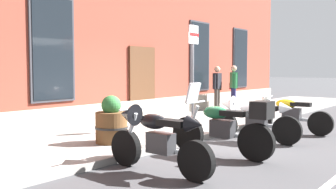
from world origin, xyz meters
TOP-DOWN VIEW (x-y plane):
  - ground_plane at (0.00, 0.00)m, footprint 140.00×140.00m
  - sidewalk at (0.00, 1.54)m, footprint 27.74×3.08m
  - motorcycle_black_sport at (-2.41, -0.86)m, footprint 0.62×2.04m
  - motorcycle_green_touring at (-0.78, -1.18)m, footprint 0.62×2.14m
  - motorcycle_white_sport at (0.88, -0.88)m, footprint 0.62×2.08m
  - motorcycle_yellow_naked at (2.53, -1.11)m, footprint 0.62×2.12m
  - pedestrian_dark_jacket at (4.93, 2.47)m, footprint 0.65×0.28m
  - pedestrian_striped_shirt at (5.60, 2.17)m, footprint 0.52×0.52m
  - parking_sign at (0.67, 0.56)m, footprint 0.36×0.07m
  - barrel_planter at (-1.64, 0.96)m, footprint 0.67×0.67m

SIDE VIEW (x-z plane):
  - ground_plane at x=0.00m, z-range 0.00..0.00m
  - sidewalk at x=0.00m, z-range 0.00..0.13m
  - motorcycle_yellow_naked at x=2.53m, z-range 0.00..0.93m
  - barrel_planter at x=-1.64m, z-range 0.04..1.01m
  - motorcycle_white_sport at x=0.88m, z-range 0.05..1.06m
  - motorcycle_green_touring at x=-0.78m, z-range -0.11..1.24m
  - motorcycle_black_sport at x=-2.41m, z-range 0.05..1.10m
  - pedestrian_dark_jacket at x=4.93m, z-range 0.22..1.82m
  - pedestrian_striped_shirt at x=5.60m, z-range 0.22..1.86m
  - parking_sign at x=0.67m, z-range 0.49..3.07m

